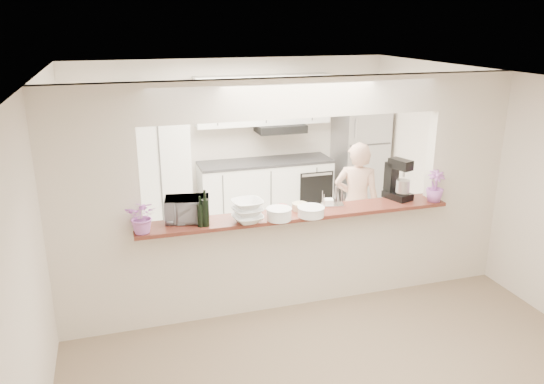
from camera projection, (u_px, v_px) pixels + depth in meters
name	position (u px, v px, depth m)	size (l,w,h in m)	color
floor	(294.00, 301.00, 6.01)	(6.00, 6.00, 0.00)	gray
tile_overlay	(258.00, 248.00, 7.42)	(5.00, 2.90, 0.01)	silver
partition	(296.00, 176.00, 5.55)	(5.00, 0.15, 2.50)	silver
bar_counter	(295.00, 255.00, 5.83)	(3.40, 0.38, 1.09)	silver
kitchen_cabinets	(225.00, 161.00, 8.13)	(3.15, 0.62, 2.25)	silver
refrigerator	(359.00, 160.00, 8.73)	(0.75, 0.70, 1.70)	#AEAEB3
flower_left	(143.00, 216.00, 5.04)	(0.30, 0.26, 0.34)	#D26FAE
wine_bottle_a	(200.00, 215.00, 5.21)	(0.06, 0.06, 0.31)	black
wine_bottle_b	(205.00, 212.00, 5.21)	(0.07, 0.07, 0.37)	black
toaster_oven	(187.00, 209.00, 5.36)	(0.44, 0.30, 0.24)	#ABABB0
serving_bowls	(248.00, 212.00, 5.32)	(0.31, 0.31, 0.23)	white
plate_stack_a	(279.00, 214.00, 5.41)	(0.26, 0.26, 0.12)	white
plate_stack_b	(311.00, 211.00, 5.51)	(0.28, 0.28, 0.10)	white
red_bowl	(281.00, 208.00, 5.65)	(0.14, 0.14, 0.06)	maroon
tan_bowl	(300.00, 207.00, 5.69)	(0.17, 0.17, 0.08)	beige
utensil_caddy	(333.00, 197.00, 5.81)	(0.26, 0.19, 0.22)	silver
stand_mixer	(397.00, 181.00, 6.01)	(0.29, 0.36, 0.47)	black
flower_right	(435.00, 186.00, 5.93)	(0.20, 0.20, 0.36)	#CA74D8
person	(356.00, 203.00, 6.80)	(0.58, 0.38, 1.59)	tan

